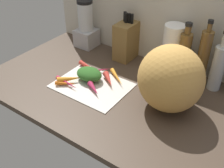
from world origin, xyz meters
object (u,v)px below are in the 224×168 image
(carrot_6, at_px, (70,79))
(carrot_7, at_px, (94,89))
(carrot_0, at_px, (66,83))
(carrot_5, at_px, (89,67))
(paper_towel_roll, at_px, (172,50))
(bottle_0, at_px, (183,56))
(cutting_board, at_px, (92,85))
(carrot_4, at_px, (117,77))
(carrot_1, at_px, (97,70))
(bottle_1, at_px, (203,58))
(bottle_2, at_px, (218,67))
(carrot_3, at_px, (67,83))
(knife_block, at_px, (126,40))
(carrot_2, at_px, (109,79))
(blender_appliance, at_px, (86,27))
(winter_squash, at_px, (171,79))

(carrot_6, distance_m, carrot_7, 0.15)
(carrot_0, xyz_separation_m, carrot_5, (-0.00, 0.19, 0.00))
(paper_towel_roll, bearing_deg, bottle_0, -21.09)
(cutting_board, distance_m, carrot_5, 0.16)
(carrot_4, relative_size, carrot_7, 1.50)
(carrot_1, height_order, bottle_1, bottle_1)
(bottle_2, bearing_deg, carrot_6, -148.52)
(cutting_board, xyz_separation_m, bottle_0, (0.35, 0.32, 0.14))
(carrot_3, height_order, knife_block, knife_block)
(cutting_board, bearing_deg, paper_towel_roll, 51.90)
(carrot_4, height_order, paper_towel_roll, paper_towel_roll)
(carrot_2, relative_size, carrot_7, 1.14)
(bottle_0, bearing_deg, carrot_2, -139.00)
(carrot_0, height_order, carrot_7, carrot_7)
(blender_appliance, bearing_deg, carrot_5, -48.79)
(carrot_4, relative_size, knife_block, 0.57)
(cutting_board, bearing_deg, knife_block, 93.01)
(bottle_2, bearing_deg, carrot_2, -149.21)
(winter_squash, bearing_deg, knife_block, 145.12)
(knife_block, xyz_separation_m, blender_appliance, (-0.30, -0.01, 0.02))
(carrot_0, height_order, carrot_5, carrot_5)
(cutting_board, distance_m, blender_appliance, 0.48)
(carrot_3, relative_size, winter_squash, 0.49)
(carrot_3, bearing_deg, knife_block, 78.43)
(carrot_1, xyz_separation_m, carrot_6, (-0.06, -0.15, 0.01))
(bottle_0, bearing_deg, blender_appliance, 177.80)
(carrot_7, bearing_deg, paper_towel_roll, 59.23)
(carrot_4, bearing_deg, carrot_6, -139.52)
(carrot_0, bearing_deg, bottle_1, 37.82)
(carrot_0, bearing_deg, carrot_6, 95.98)
(cutting_board, xyz_separation_m, carrot_5, (-0.11, 0.11, 0.02))
(winter_squash, relative_size, bottle_1, 0.89)
(blender_appliance, height_order, bottle_2, bottle_2)
(carrot_3, distance_m, carrot_7, 0.15)
(paper_towel_roll, bearing_deg, carrot_1, -143.78)
(knife_block, distance_m, bottle_2, 0.54)
(carrot_4, height_order, blender_appliance, blender_appliance)
(carrot_3, height_order, bottle_2, bottle_2)
(knife_block, height_order, bottle_1, bottle_1)
(carrot_4, xyz_separation_m, bottle_0, (0.27, 0.20, 0.12))
(knife_block, relative_size, paper_towel_roll, 0.98)
(carrot_7, bearing_deg, carrot_6, -178.12)
(carrot_0, distance_m, carrot_4, 0.27)
(carrot_2, height_order, bottle_0, bottle_0)
(cutting_board, height_order, blender_appliance, blender_appliance)
(carrot_0, height_order, carrot_2, carrot_2)
(blender_appliance, height_order, paper_towel_roll, blender_appliance)
(cutting_board, bearing_deg, winter_squash, 10.43)
(carrot_4, height_order, knife_block, knife_block)
(carrot_2, bearing_deg, carrot_5, 165.71)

